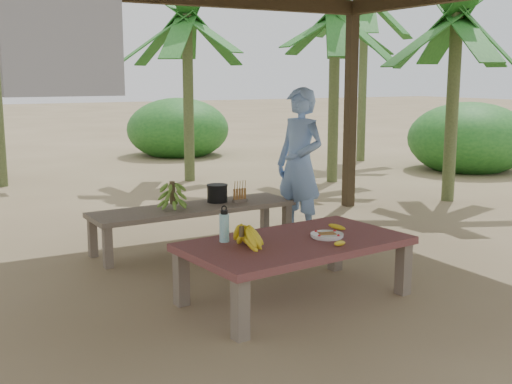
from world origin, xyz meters
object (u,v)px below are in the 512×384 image
ripe_banana_bunch (242,236)px  work_table (295,248)px  woman (300,164)px  plate (327,235)px  bench (194,211)px  cooking_pot (217,194)px  water_flask (224,227)px

ripe_banana_bunch → work_table: bearing=1.1°
woman → plate: bearing=-40.7°
bench → cooking_pot: bearing=13.9°
woman → work_table: bearing=-48.4°
plate → woman: (0.85, 1.72, 0.32)m
cooking_pot → woman: 0.97m
plate → water_flask: size_ratio=0.91×
bench → water_flask: water_flask is taller
work_table → water_flask: (-0.52, 0.24, 0.19)m
water_flask → bench: bearing=74.3°
plate → woman: size_ratio=0.16×
work_table → bench: (-0.06, 1.88, -0.04)m
water_flask → woman: 2.19m
work_table → cooking_pot: 1.99m
bench → woman: 1.28m
cooking_pot → woman: (0.86, -0.31, 0.30)m
bench → water_flask: 1.72m
bench → ripe_banana_bunch: 1.95m
ripe_banana_bunch → cooking_pot: ripe_banana_bunch is taller
work_table → water_flask: size_ratio=6.40×
cooking_pot → ripe_banana_bunch: bearing=-110.8°
cooking_pot → bench: bearing=-163.7°
ripe_banana_bunch → water_flask: water_flask is taller
work_table → woman: woman is taller
cooking_pot → water_flask: bearing=-114.2°
plate → woman: bearing=63.7°
work_table → bench: work_table is taller
work_table → cooking_pot: bearing=76.6°
water_flask → work_table: bearing=-24.5°
work_table → ripe_banana_bunch: (-0.50, -0.01, 0.16)m
plate → woman: woman is taller
ripe_banana_bunch → plate: size_ratio=1.14×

